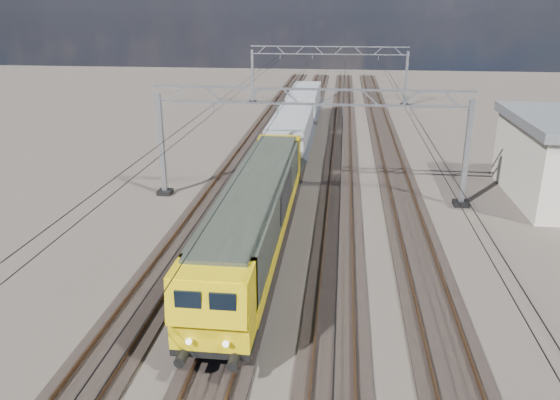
# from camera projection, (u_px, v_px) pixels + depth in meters

# --- Properties ---
(ground) EXTENTS (160.00, 160.00, 0.00)m
(ground) POSITION_uv_depth(u_px,v_px,m) (304.00, 223.00, 31.33)
(ground) COLOR black
(ground) RESTS_ON ground
(track_outer_west) EXTENTS (2.60, 140.00, 0.30)m
(track_outer_west) POSITION_uv_depth(u_px,v_px,m) (202.00, 217.00, 31.95)
(track_outer_west) COLOR black
(track_outer_west) RESTS_ON ground
(track_loco) EXTENTS (2.60, 140.00, 0.30)m
(track_loco) POSITION_uv_depth(u_px,v_px,m) (269.00, 220.00, 31.52)
(track_loco) COLOR black
(track_loco) RESTS_ON ground
(track_inner_east) EXTENTS (2.60, 140.00, 0.30)m
(track_inner_east) POSITION_uv_depth(u_px,v_px,m) (339.00, 223.00, 31.08)
(track_inner_east) COLOR black
(track_inner_east) RESTS_ON ground
(track_outer_east) EXTENTS (2.60, 140.00, 0.30)m
(track_outer_east) POSITION_uv_depth(u_px,v_px,m) (410.00, 226.00, 30.65)
(track_outer_east) COLOR black
(track_outer_east) RESTS_ON ground
(catenary_gantry_mid) EXTENTS (19.90, 0.90, 7.11)m
(catenary_gantry_mid) POSITION_uv_depth(u_px,v_px,m) (310.00, 140.00, 33.75)
(catenary_gantry_mid) COLOR #9B9FA9
(catenary_gantry_mid) RESTS_ON ground
(catenary_gantry_far) EXTENTS (19.90, 0.90, 7.11)m
(catenary_gantry_far) POSITION_uv_depth(u_px,v_px,m) (328.00, 73.00, 67.42)
(catenary_gantry_far) COLOR #9B9FA9
(catenary_gantry_far) RESTS_ON ground
(overhead_wires) EXTENTS (12.03, 140.00, 0.53)m
(overhead_wires) POSITION_uv_depth(u_px,v_px,m) (314.00, 100.00, 36.87)
(overhead_wires) COLOR black
(overhead_wires) RESTS_ON ground
(locomotive) EXTENTS (2.76, 21.10, 3.62)m
(locomotive) POSITION_uv_depth(u_px,v_px,m) (257.00, 211.00, 26.56)
(locomotive) COLOR black
(locomotive) RESTS_ON ground
(hopper_wagon_lead) EXTENTS (3.38, 13.00, 3.25)m
(hopper_wagon_lead) POSITION_uv_depth(u_px,v_px,m) (291.00, 133.00, 43.14)
(hopper_wagon_lead) COLOR black
(hopper_wagon_lead) RESTS_ON ground
(hopper_wagon_mid) EXTENTS (3.38, 13.00, 3.25)m
(hopper_wagon_mid) POSITION_uv_depth(u_px,v_px,m) (304.00, 103.00, 56.42)
(hopper_wagon_mid) COLOR black
(hopper_wagon_mid) RESTS_ON ground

